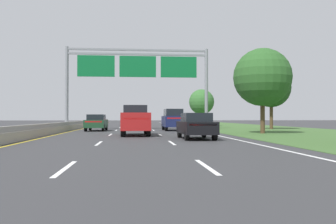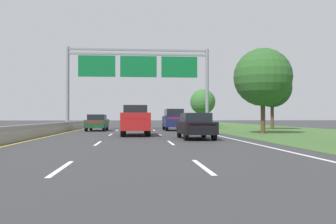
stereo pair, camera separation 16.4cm
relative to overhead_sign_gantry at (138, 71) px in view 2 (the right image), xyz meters
name	(u,v)px [view 2 (the right image)]	position (x,y,z in m)	size (l,w,h in m)	color
ground_plane	(135,131)	(-0.30, -4.32, -6.19)	(220.00, 220.00, 0.00)	#333335
lane_striping	(135,131)	(-0.30, -4.78, -6.19)	(11.96, 106.00, 0.01)	white
grass_verge_right	(280,131)	(13.65, -4.32, -6.18)	(14.00, 110.00, 0.02)	#3D602D
median_barrier_concrete	(63,128)	(-6.90, -4.32, -5.84)	(0.60, 110.00, 0.85)	#99968E
overhead_sign_gantry	(138,71)	(0.00, 0.00, 0.00)	(15.06, 0.42, 8.65)	gray
pickup_truck_red	(135,121)	(-0.29, -11.97, -5.12)	(2.05, 5.42, 2.20)	maroon
car_darkgreen_left_lane_sedan	(97,122)	(-3.99, -2.94, -5.38)	(1.91, 4.44, 1.57)	#193D23
car_silver_centre_lane_suv	(136,119)	(-0.31, 6.78, -5.10)	(2.03, 4.75, 2.11)	#B2B5BA
car_grey_centre_lane_sedan	(136,120)	(-0.35, 20.64, -5.38)	(1.83, 4.40, 1.57)	slate
car_navy_right_lane_suv	(174,119)	(3.45, -2.65, -5.10)	(1.93, 4.71, 2.11)	#161E47
car_black_right_lane_sedan	(196,125)	(3.35, -16.66, -5.38)	(1.88, 4.42, 1.57)	black
roadside_tree_mid	(263,77)	(9.87, -10.14, -1.68)	(4.64, 4.64, 6.84)	#4C3823
roadside_tree_far	(272,88)	(14.47, -0.13, -1.70)	(4.23, 4.23, 6.62)	#4C3823
roadside_tree_distant	(203,102)	(9.61, 14.95, -2.62)	(3.75, 3.75, 5.46)	#4C3823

